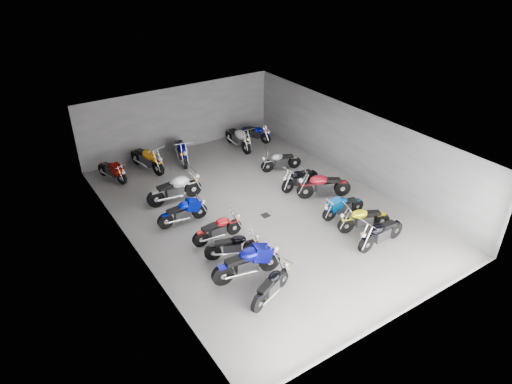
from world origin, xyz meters
TOP-DOWN VIEW (x-y plane):
  - ground at (0.00, 0.00)m, footprint 14.00×14.00m
  - wall_back at (0.00, 7.00)m, footprint 10.00×0.10m
  - wall_left at (-5.00, 0.00)m, footprint 0.10×14.00m
  - wall_right at (5.00, 0.00)m, footprint 0.10×14.00m
  - ceiling at (0.00, 0.00)m, footprint 10.00×14.00m
  - drain_grate at (0.00, -0.50)m, footprint 0.32×0.32m
  - motorcycle_left_a at (-2.43, -4.33)m, footprint 1.81×0.82m
  - motorcycle_left_b at (-2.51, -3.14)m, footprint 2.33×0.57m
  - motorcycle_left_c at (-2.37, -2.01)m, footprint 1.81×0.82m
  - motorcycle_left_d at (-2.31, -0.88)m, footprint 1.94×0.38m
  - motorcycle_left_e at (-2.86, 0.80)m, footprint 1.98×0.41m
  - motorcycle_left_f at (-2.44, 2.42)m, footprint 2.33×0.48m
  - motorcycle_right_a at (2.27, -4.27)m, footprint 2.15×0.44m
  - motorcycle_right_b at (2.43, -3.27)m, footprint 1.96×0.79m
  - motorcycle_right_c at (2.44, -2.18)m, footprint 1.88×0.42m
  - motorcycle_right_d at (2.79, -0.62)m, footprint 2.12×1.09m
  - motorcycle_right_e at (2.44, 0.50)m, footprint 1.96×0.41m
  - motorcycle_right_f at (2.76, 2.32)m, footprint 1.89×0.63m
  - motorcycle_back_a at (-3.99, 5.62)m, footprint 0.73×1.83m
  - motorcycle_back_b at (-2.33, 5.68)m, footprint 0.74×2.32m
  - motorcycle_back_c at (-0.64, 5.61)m, footprint 0.77×2.28m
  - motorcycle_back_e at (2.40, 5.41)m, footprint 0.46×2.33m
  - motorcycle_back_f at (3.66, 5.74)m, footprint 0.76×1.79m

SIDE VIEW (x-z plane):
  - ground at x=0.00m, z-range 0.00..0.00m
  - drain_grate at x=0.00m, z-range 0.00..0.01m
  - motorcycle_back_f at x=3.66m, z-range 0.04..0.86m
  - motorcycle_right_c at x=2.44m, z-range 0.04..0.86m
  - motorcycle_back_a at x=-3.99m, z-range 0.04..0.87m
  - motorcycle_left_a at x=-2.43m, z-range 0.04..0.87m
  - motorcycle_left_c at x=-2.37m, z-range 0.04..0.88m
  - motorcycle_right_f at x=2.76m, z-range 0.04..0.89m
  - motorcycle_left_d at x=-2.31m, z-range 0.04..0.89m
  - motorcycle_right_e at x=2.44m, z-range 0.04..0.90m
  - motorcycle_left_e at x=-2.86m, z-range 0.04..0.91m
  - motorcycle_right_b at x=2.43m, z-range 0.04..0.93m
  - motorcycle_right_a at x=2.27m, z-range 0.04..0.99m
  - motorcycle_right_d at x=2.79m, z-range 0.05..1.04m
  - motorcycle_back_c at x=-0.64m, z-range 0.05..1.07m
  - motorcycle_left_f at x=-2.44m, z-range 0.05..1.07m
  - motorcycle_back_e at x=2.40m, z-range 0.05..1.07m
  - motorcycle_left_b at x=-2.51m, z-range 0.05..1.07m
  - motorcycle_back_b at x=-2.33m, z-range 0.05..1.08m
  - wall_back at x=0.00m, z-range 0.00..3.20m
  - wall_left at x=-5.00m, z-range 0.00..3.20m
  - wall_right at x=5.00m, z-range 0.00..3.20m
  - ceiling at x=0.00m, z-range 3.20..3.24m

